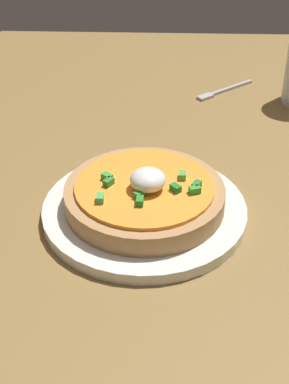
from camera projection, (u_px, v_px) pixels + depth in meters
The scene contains 4 objects.
dining_table at pixel (199, 210), 72.26cm from camera, with size 125.28×81.32×2.51cm, color olive.
plate at pixel (144, 210), 68.81cm from camera, with size 24.60×24.60×1.44cm, color white.
pizza at pixel (145, 195), 67.47cm from camera, with size 19.10×19.10×5.49cm.
fork at pixel (221, 91), 97.96cm from camera, with size 8.46×10.17×0.50cm.
Camera 1 is at (58.36, -4.80, 44.21)cm, focal length 53.27 mm.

